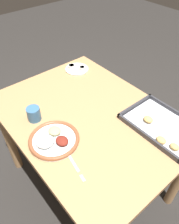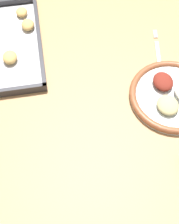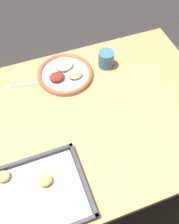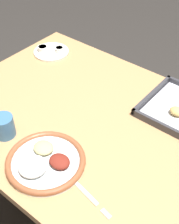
{
  "view_description": "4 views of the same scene",
  "coord_description": "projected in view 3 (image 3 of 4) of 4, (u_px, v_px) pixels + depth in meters",
  "views": [
    {
      "loc": [
        0.69,
        -0.56,
        1.57
      ],
      "look_at": [
        0.01,
        0.0,
        0.76
      ],
      "focal_mm": 35.0,
      "sensor_mm": 36.0,
      "label": 1
    },
    {
      "loc": [
        -0.42,
        0.07,
        1.49
      ],
      "look_at": [
        0.01,
        0.0,
        0.76
      ],
      "focal_mm": 50.0,
      "sensor_mm": 36.0,
      "label": 2
    },
    {
      "loc": [
        0.22,
        0.56,
        1.61
      ],
      "look_at": [
        0.01,
        0.0,
        0.76
      ],
      "focal_mm": 42.0,
      "sensor_mm": 36.0,
      "label": 3
    },
    {
      "loc": [
        0.54,
        -0.65,
        1.51
      ],
      "look_at": [
        0.01,
        0.0,
        0.76
      ],
      "focal_mm": 50.0,
      "sensor_mm": 36.0,
      "label": 4
    }
  ],
  "objects": [
    {
      "name": "fork",
      "position": [
        33.0,
        83.0,
        1.17
      ],
      "size": [
        0.22,
        0.05,
        0.0
      ],
      "rotation": [
        0.0,
        0.0,
        -0.18
      ],
      "color": "silver",
      "rests_on": "dining_table"
    },
    {
      "name": "drinking_cup",
      "position": [
        106.0,
        59.0,
        1.21
      ],
      "size": [
        0.07,
        0.07,
        0.08
      ],
      "color": "#38668E",
      "rests_on": "dining_table"
    },
    {
      "name": "dining_table",
      "position": [
        92.0,
        130.0,
        1.17
      ],
      "size": [
        1.08,
        0.8,
        0.73
      ],
      "color": "#AD7F51",
      "rests_on": "ground_plane"
    },
    {
      "name": "dinner_plate",
      "position": [
        65.0,
        73.0,
        1.19
      ],
      "size": [
        0.25,
        0.25,
        0.04
      ],
      "color": "silver",
      "rests_on": "dining_table"
    },
    {
      "name": "baking_tray",
      "position": [
        25.0,
        199.0,
        0.87
      ],
      "size": [
        0.4,
        0.28,
        0.04
      ],
      "color": "#333338",
      "rests_on": "dining_table"
    },
    {
      "name": "ground_plane",
      "position": [
        91.0,
        179.0,
        1.67
      ],
      "size": [
        8.0,
        8.0,
        0.0
      ],
      "primitive_type": "plane",
      "color": "#282623"
    }
  ]
}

